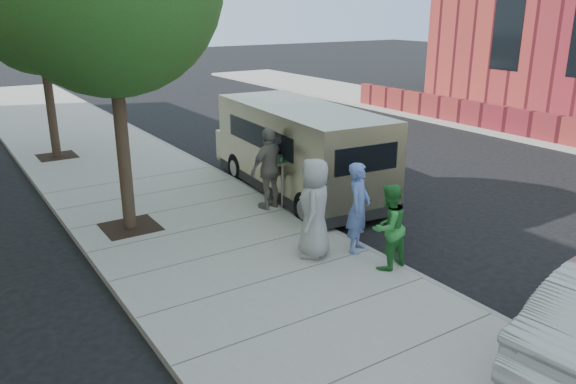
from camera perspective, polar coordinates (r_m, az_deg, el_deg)
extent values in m
plane|color=black|center=(12.05, -1.55, -5.57)|extent=(120.00, 120.00, 0.00)
cube|color=gray|center=(11.57, -5.80, -6.29)|extent=(5.00, 60.00, 0.15)
cube|color=gray|center=(12.77, 3.97, -3.83)|extent=(0.12, 60.00, 0.16)
cube|color=maroon|center=(22.76, 25.91, 5.73)|extent=(0.30, 22.00, 1.00)
cube|color=black|center=(13.17, -15.71, -3.43)|extent=(1.20, 1.20, 0.01)
cylinder|color=#38281E|center=(12.60, -16.48, 4.96)|extent=(0.28, 0.28, 3.96)
cube|color=black|center=(20.27, -22.40, 3.40)|extent=(1.20, 1.20, 0.01)
cylinder|color=#38281E|center=(19.93, -23.00, 8.28)|extent=(0.28, 0.28, 3.52)
sphere|color=#284E1A|center=(19.72, -24.04, 16.30)|extent=(3.80, 3.80, 3.80)
sphere|color=#284E1A|center=(20.13, -25.87, 16.94)|extent=(2.66, 2.66, 2.66)
cylinder|color=gray|center=(13.68, -0.58, 0.50)|extent=(0.05, 0.05, 1.09)
cube|color=gray|center=(13.51, -0.59, 2.87)|extent=(0.22, 0.11, 0.08)
cube|color=#2D2D30|center=(13.42, -0.84, 3.36)|extent=(0.14, 0.12, 0.21)
cube|color=#2D2D30|center=(13.53, -0.35, 3.50)|extent=(0.14, 0.12, 0.21)
cube|color=tan|center=(14.95, 1.22, 4.53)|extent=(2.69, 6.10, 2.19)
cube|color=tan|center=(17.89, -3.93, 4.99)|extent=(2.07, 0.77, 0.94)
cube|color=black|center=(12.42, 8.02, 3.34)|extent=(1.65, 0.16, 0.61)
cylinder|color=black|center=(16.46, -5.11, 2.49)|extent=(0.35, 0.86, 0.84)
cylinder|color=black|center=(17.28, 0.80, 3.32)|extent=(0.35, 0.86, 0.84)
cylinder|color=black|center=(13.02, 1.98, -1.74)|extent=(0.35, 0.86, 0.84)
cylinder|color=black|center=(14.04, 8.83, -0.44)|extent=(0.35, 0.86, 0.84)
imported|color=#5B76C3|center=(11.26, 7.18, -1.58)|extent=(0.80, 0.74, 1.84)
imported|color=#2B8436|center=(10.63, 10.15, -3.51)|extent=(0.88, 0.72, 1.65)
imported|color=#969699|center=(10.94, 2.70, -1.64)|extent=(1.12, 1.15, 1.99)
imported|color=gray|center=(13.61, -1.84, 2.40)|extent=(1.25, 0.71, 2.00)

